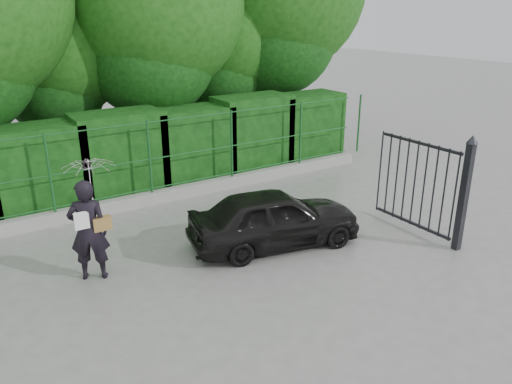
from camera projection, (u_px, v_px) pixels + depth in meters
ground at (230, 288)px, 8.70m from camera, size 80.00×80.00×0.00m
kerb at (137, 201)px, 12.19m from camera, size 14.00×0.25×0.30m
fence at (142, 158)px, 11.94m from camera, size 14.13×0.06×1.80m
hedge at (123, 156)px, 12.70m from camera, size 14.20×1.20×2.22m
trees at (122, 7)px, 13.77m from camera, size 17.10×6.15×8.08m
gate at (444, 187)px, 10.07m from camera, size 0.22×2.33×2.36m
woman at (90, 204)px, 8.63m from camera, size 1.00×0.92×2.20m
car at (275, 218)px, 10.10m from camera, size 3.71×2.08×1.19m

